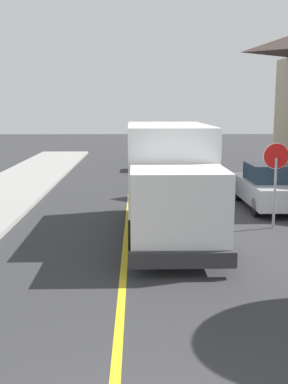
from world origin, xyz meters
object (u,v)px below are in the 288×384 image
(parked_car_far, at_px, (162,146))
(parked_van_across, at_px, (268,187))
(parked_car_near, at_px, (188,174))
(parked_car_mid, at_px, (160,157))
(stop_sign, at_px, (276,169))
(box_truck, at_px, (169,174))

(parked_car_far, relative_size, parked_van_across, 1.01)
(parked_car_far, bearing_deg, parked_van_across, -80.47)
(parked_car_near, bearing_deg, parked_van_across, -52.07)
(parked_car_mid, relative_size, parked_van_across, 1.00)
(parked_van_across, relative_size, stop_sign, 1.67)
(box_truck, xyz_separation_m, parked_van_across, (3.94, 3.43, -0.97))
(parked_car_mid, distance_m, parked_car_far, 7.29)
(parked_car_near, xyz_separation_m, parked_car_far, (-0.36, 14.52, 0.00))
(parked_van_across, bearing_deg, parked_car_far, 99.53)
(box_truck, bearing_deg, stop_sign, 8.63)
(parked_car_far, bearing_deg, box_truck, -92.50)
(parked_car_near, relative_size, stop_sign, 1.68)
(box_truck, distance_m, parked_car_near, 7.01)
(parked_car_near, bearing_deg, parked_car_far, 91.43)
(parked_van_across, bearing_deg, parked_car_near, 127.93)
(parked_car_mid, bearing_deg, parked_van_across, -71.57)
(box_truck, bearing_deg, parked_car_near, 79.26)
(parked_car_near, height_order, parked_car_mid, same)
(box_truck, distance_m, parked_car_mid, 14.10)
(box_truck, height_order, parked_van_across, box_truck)
(parked_car_far, distance_m, stop_sign, 21.00)
(parked_car_mid, height_order, parked_van_across, same)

